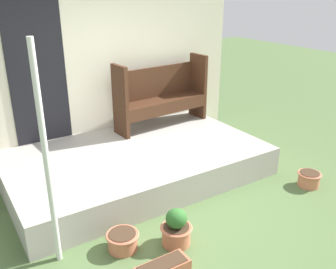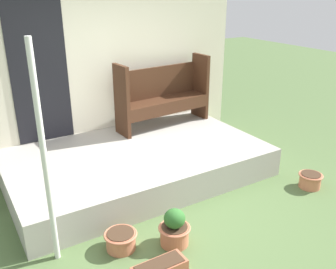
{
  "view_description": "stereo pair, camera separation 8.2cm",
  "coord_description": "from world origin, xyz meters",
  "px_view_note": "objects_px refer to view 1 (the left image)",
  "views": [
    {
      "loc": [
        -2.11,
        -3.27,
        2.6
      ],
      "look_at": [
        0.2,
        0.37,
        0.86
      ],
      "focal_mm": 40.0,
      "sensor_mm": 36.0,
      "label": 1
    },
    {
      "loc": [
        -2.05,
        -3.31,
        2.6
      ],
      "look_at": [
        0.2,
        0.37,
        0.86
      ],
      "focal_mm": 40.0,
      "sensor_mm": 36.0,
      "label": 2
    }
  ],
  "objects_px": {
    "flower_pot_left": "(123,240)",
    "flower_pot_middle": "(176,229)",
    "flower_pot_right": "(309,178)",
    "support_post": "(46,161)",
    "bench": "(161,93)"
  },
  "relations": [
    {
      "from": "flower_pot_left",
      "to": "flower_pot_right",
      "type": "distance_m",
      "value": 2.76
    },
    {
      "from": "support_post",
      "to": "bench",
      "type": "relative_size",
      "value": 1.36
    },
    {
      "from": "flower_pot_right",
      "to": "flower_pot_middle",
      "type": "bearing_deg",
      "value": -178.61
    },
    {
      "from": "bench",
      "to": "flower_pot_left",
      "type": "xyz_separation_m",
      "value": [
        -1.74,
        -2.07,
        -0.85
      ]
    },
    {
      "from": "support_post",
      "to": "flower_pot_right",
      "type": "distance_m",
      "value": 3.53
    },
    {
      "from": "flower_pot_left",
      "to": "flower_pot_right",
      "type": "xyz_separation_m",
      "value": [
        2.76,
        -0.17,
        0.0
      ]
    },
    {
      "from": "support_post",
      "to": "flower_pot_left",
      "type": "relative_size",
      "value": 6.29
    },
    {
      "from": "flower_pot_right",
      "to": "flower_pot_left",
      "type": "bearing_deg",
      "value": 176.45
    },
    {
      "from": "support_post",
      "to": "flower_pot_right",
      "type": "relative_size",
      "value": 6.79
    },
    {
      "from": "flower_pot_left",
      "to": "support_post",
      "type": "bearing_deg",
      "value": 160.72
    },
    {
      "from": "bench",
      "to": "flower_pot_middle",
      "type": "bearing_deg",
      "value": -122.24
    },
    {
      "from": "bench",
      "to": "flower_pot_left",
      "type": "bearing_deg",
      "value": -134.38
    },
    {
      "from": "flower_pot_left",
      "to": "flower_pot_middle",
      "type": "relative_size",
      "value": 0.83
    },
    {
      "from": "support_post",
      "to": "flower_pot_left",
      "type": "distance_m",
      "value": 1.19
    },
    {
      "from": "bench",
      "to": "flower_pot_left",
      "type": "relative_size",
      "value": 4.64
    }
  ]
}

